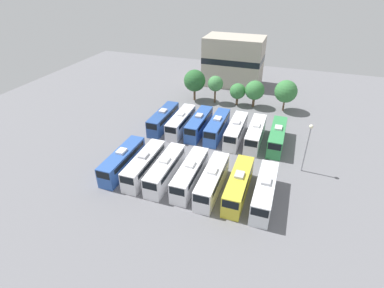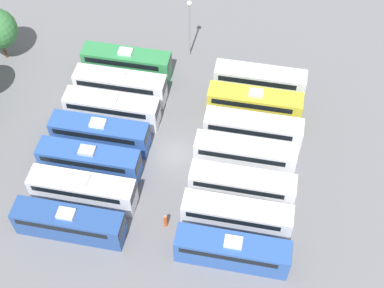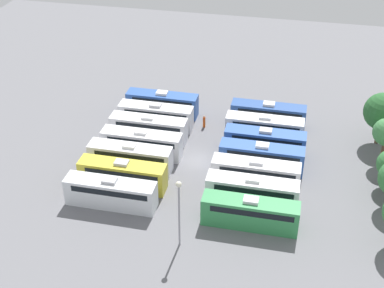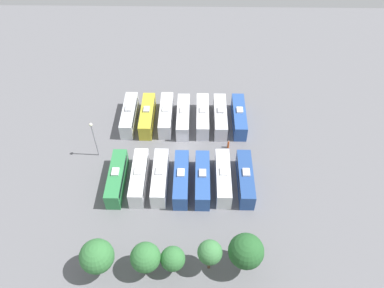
{
  "view_description": "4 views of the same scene",
  "coord_description": "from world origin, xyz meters",
  "px_view_note": "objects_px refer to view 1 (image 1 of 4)",
  "views": [
    {
      "loc": [
        11.86,
        -40.37,
        27.84
      ],
      "look_at": [
        -1.96,
        -0.91,
        2.59
      ],
      "focal_mm": 28.0,
      "sensor_mm": 36.0,
      "label": 1
    },
    {
      "loc": [
        -32.87,
        -8.24,
        46.01
      ],
      "look_at": [
        0.25,
        -1.98,
        1.92
      ],
      "focal_mm": 50.0,
      "sensor_mm": 36.0,
      "label": 2
    },
    {
      "loc": [
        55.38,
        11.39,
        38.71
      ],
      "look_at": [
        0.45,
        -0.82,
        2.76
      ],
      "focal_mm": 50.0,
      "sensor_mm": 36.0,
      "label": 3
    },
    {
      "loc": [
        -2.53,
        46.53,
        52.11
      ],
      "look_at": [
        -1.77,
        0.75,
        2.79
      ],
      "focal_mm": 35.0,
      "sensor_mm": 36.0,
      "label": 4
    }
  ],
  "objects_px": {
    "bus_1": "(145,164)",
    "bus_5": "(239,184)",
    "bus_11": "(236,130)",
    "bus_13": "(277,136)",
    "tree_3": "(255,90)",
    "tree_1": "(215,84)",
    "tree_0": "(195,81)",
    "bus_4": "(212,180)",
    "worker_person": "(156,147)",
    "bus_2": "(166,169)",
    "tree_2": "(238,91)",
    "bus_0": "(123,160)",
    "tree_4": "(286,91)",
    "bus_3": "(190,173)",
    "light_pole": "(308,141)",
    "bus_7": "(163,118)",
    "bus_12": "(255,133)",
    "depot_building": "(233,61)",
    "bus_8": "(181,121)",
    "bus_9": "(199,123)",
    "bus_6": "(265,191)"
  },
  "relations": [
    {
      "from": "worker_person",
      "to": "depot_building",
      "type": "relative_size",
      "value": 0.12
    },
    {
      "from": "bus_2",
      "to": "bus_5",
      "type": "distance_m",
      "value": 10.94
    },
    {
      "from": "bus_9",
      "to": "bus_1",
      "type": "bearing_deg",
      "value": -102.78
    },
    {
      "from": "bus_4",
      "to": "tree_4",
      "type": "height_order",
      "value": "tree_4"
    },
    {
      "from": "tree_3",
      "to": "bus_5",
      "type": "bearing_deg",
      "value": -84.52
    },
    {
      "from": "bus_3",
      "to": "bus_7",
      "type": "bearing_deg",
      "value": 125.93
    },
    {
      "from": "bus_13",
      "to": "tree_4",
      "type": "height_order",
      "value": "tree_4"
    },
    {
      "from": "bus_2",
      "to": "tree_2",
      "type": "distance_m",
      "value": 31.06
    },
    {
      "from": "worker_person",
      "to": "bus_3",
      "type": "bearing_deg",
      "value": -36.81
    },
    {
      "from": "bus_1",
      "to": "bus_5",
      "type": "height_order",
      "value": "same"
    },
    {
      "from": "bus_3",
      "to": "tree_4",
      "type": "bearing_deg",
      "value": 70.85
    },
    {
      "from": "bus_7",
      "to": "depot_building",
      "type": "height_order",
      "value": "depot_building"
    },
    {
      "from": "bus_13",
      "to": "tree_2",
      "type": "relative_size",
      "value": 2.05
    },
    {
      "from": "bus_0",
      "to": "worker_person",
      "type": "xyz_separation_m",
      "value": [
        2.38,
        6.7,
        -0.95
      ]
    },
    {
      "from": "bus_1",
      "to": "light_pole",
      "type": "distance_m",
      "value": 24.61
    },
    {
      "from": "bus_8",
      "to": "tree_4",
      "type": "relative_size",
      "value": 1.53
    },
    {
      "from": "bus_0",
      "to": "bus_4",
      "type": "xyz_separation_m",
      "value": [
        14.42,
        -0.19,
        0.0
      ]
    },
    {
      "from": "bus_0",
      "to": "bus_11",
      "type": "bearing_deg",
      "value": 46.75
    },
    {
      "from": "bus_4",
      "to": "depot_building",
      "type": "height_order",
      "value": "depot_building"
    },
    {
      "from": "tree_2",
      "to": "bus_6",
      "type": "bearing_deg",
      "value": -71.6
    },
    {
      "from": "bus_12",
      "to": "bus_13",
      "type": "distance_m",
      "value": 3.78
    },
    {
      "from": "bus_3",
      "to": "tree_1",
      "type": "xyz_separation_m",
      "value": [
        -4.67,
        30.15,
        2.77
      ]
    },
    {
      "from": "tree_2",
      "to": "bus_2",
      "type": "bearing_deg",
      "value": -97.89
    },
    {
      "from": "worker_person",
      "to": "tree_1",
      "type": "bearing_deg",
      "value": 80.52
    },
    {
      "from": "bus_8",
      "to": "bus_3",
      "type": "bearing_deg",
      "value": -64.3
    },
    {
      "from": "bus_8",
      "to": "bus_13",
      "type": "distance_m",
      "value": 18.03
    },
    {
      "from": "bus_9",
      "to": "depot_building",
      "type": "height_order",
      "value": "depot_building"
    },
    {
      "from": "bus_5",
      "to": "bus_4",
      "type": "bearing_deg",
      "value": -176.0
    },
    {
      "from": "bus_13",
      "to": "tree_3",
      "type": "height_order",
      "value": "tree_3"
    },
    {
      "from": "bus_11",
      "to": "bus_13",
      "type": "relative_size",
      "value": 1.0
    },
    {
      "from": "bus_11",
      "to": "bus_1",
      "type": "bearing_deg",
      "value": -125.12
    },
    {
      "from": "bus_4",
      "to": "worker_person",
      "type": "height_order",
      "value": "bus_4"
    },
    {
      "from": "tree_0",
      "to": "bus_9",
      "type": "bearing_deg",
      "value": -68.01
    },
    {
      "from": "bus_0",
      "to": "bus_1",
      "type": "distance_m",
      "value": 3.72
    },
    {
      "from": "tree_0",
      "to": "worker_person",
      "type": "bearing_deg",
      "value": -87.62
    },
    {
      "from": "bus_5",
      "to": "tree_2",
      "type": "relative_size",
      "value": 2.05
    },
    {
      "from": "tree_4",
      "to": "bus_0",
      "type": "bearing_deg",
      "value": -124.92
    },
    {
      "from": "bus_13",
      "to": "tree_1",
      "type": "distance_m",
      "value": 21.52
    },
    {
      "from": "light_pole",
      "to": "bus_12",
      "type": "bearing_deg",
      "value": 142.35
    },
    {
      "from": "bus_8",
      "to": "depot_building",
      "type": "xyz_separation_m",
      "value": [
        3.53,
        28.9,
        4.4
      ]
    },
    {
      "from": "bus_2",
      "to": "tree_1",
      "type": "xyz_separation_m",
      "value": [
        -0.85,
        30.35,
        2.77
      ]
    },
    {
      "from": "bus_5",
      "to": "tree_0",
      "type": "height_order",
      "value": "tree_0"
    },
    {
      "from": "bus_0",
      "to": "bus_5",
      "type": "distance_m",
      "value": 18.13
    },
    {
      "from": "light_pole",
      "to": "bus_13",
      "type": "bearing_deg",
      "value": 124.38
    },
    {
      "from": "bus_9",
      "to": "tree_4",
      "type": "xyz_separation_m",
      "value": [
        14.47,
        15.41,
        2.62
      ]
    },
    {
      "from": "light_pole",
      "to": "bus_2",
      "type": "bearing_deg",
      "value": -155.07
    },
    {
      "from": "tree_1",
      "to": "tree_0",
      "type": "bearing_deg",
      "value": -178.18
    },
    {
      "from": "tree_2",
      "to": "tree_1",
      "type": "bearing_deg",
      "value": -175.71
    },
    {
      "from": "bus_5",
      "to": "bus_11",
      "type": "height_order",
      "value": "same"
    },
    {
      "from": "bus_7",
      "to": "bus_11",
      "type": "bearing_deg",
      "value": -0.15
    }
  ]
}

